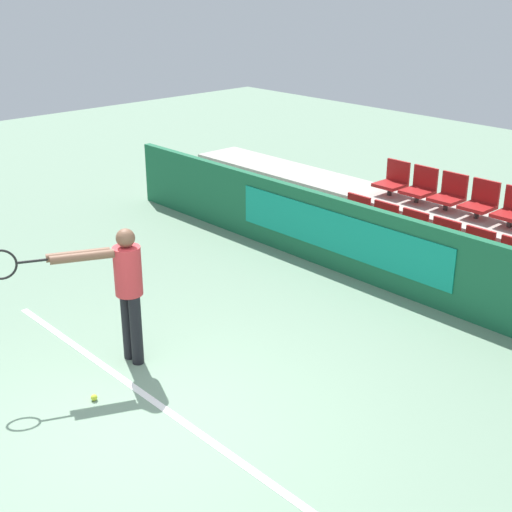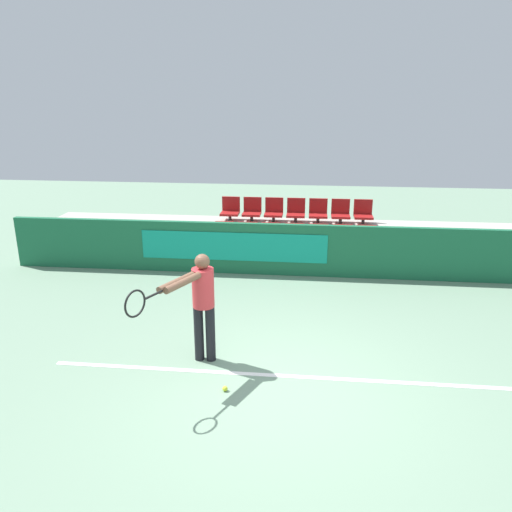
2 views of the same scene
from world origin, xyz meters
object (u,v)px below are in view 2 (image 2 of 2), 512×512
stadium_chair_1 (247,237)px  stadium_chair_6 (366,240)px  stadium_chair_3 (294,238)px  stadium_chair_12 (341,213)px  tennis_ball (225,389)px  stadium_chair_2 (270,237)px  tennis_player (199,299)px  stadium_chair_4 (318,239)px  stadium_chair_5 (342,239)px  stadium_chair_7 (230,210)px  stadium_chair_0 (224,236)px  stadium_chair_10 (296,211)px  stadium_chair_9 (274,211)px  stadium_chair_8 (252,210)px  stadium_chair_11 (318,212)px  stadium_chair_13 (363,213)px

stadium_chair_1 → stadium_chair_6: bearing=0.0°
stadium_chair_3 → stadium_chair_1: bearing=180.0°
stadium_chair_12 → tennis_ball: stadium_chair_12 is taller
stadium_chair_1 → stadium_chair_2: (0.51, 0.00, 0.00)m
tennis_ball → stadium_chair_1: bearing=94.0°
stadium_chair_12 → tennis_player: (-2.11, -5.24, -0.03)m
stadium_chair_4 → stadium_chair_5: bearing=0.0°
stadium_chair_3 → stadium_chair_7: bearing=148.5°
stadium_chair_6 → stadium_chair_0: bearing=180.0°
stadium_chair_0 → stadium_chair_10: (1.52, 0.93, 0.37)m
stadium_chair_9 → stadium_chair_3: bearing=-61.4°
stadium_chair_0 → stadium_chair_8: 1.12m
stadium_chair_7 → tennis_player: (0.41, -5.24, -0.03)m
stadium_chair_9 → stadium_chair_11: bearing=0.0°
stadium_chair_2 → stadium_chair_1: bearing=180.0°
stadium_chair_1 → stadium_chair_12: stadium_chair_12 is taller
stadium_chair_2 → stadium_chair_5: 1.52m
stadium_chair_5 → stadium_chair_6: same height
stadium_chair_8 → tennis_ball: bearing=-86.7°
stadium_chair_4 → stadium_chair_8: bearing=148.5°
stadium_chair_13 → stadium_chair_9: bearing=180.0°
stadium_chair_3 → stadium_chair_10: stadium_chair_10 is taller
stadium_chair_4 → tennis_player: tennis_player is taller
tennis_player → stadium_chair_1: bearing=113.8°
stadium_chair_0 → tennis_player: bearing=-84.5°
stadium_chair_3 → stadium_chair_2: bearing=180.0°
tennis_player → stadium_chair_3: bearing=100.7°
stadium_chair_12 → stadium_chair_7: bearing=180.0°
stadium_chair_13 → tennis_player: 5.86m
stadium_chair_11 → tennis_ball: stadium_chair_11 is taller
stadium_chair_1 → stadium_chair_5: bearing=0.0°
stadium_chair_12 → stadium_chair_13: size_ratio=1.00×
stadium_chair_11 → tennis_player: tennis_player is taller
stadium_chair_11 → stadium_chair_8: bearing=180.0°
stadium_chair_1 → stadium_chair_6: size_ratio=1.00×
stadium_chair_4 → stadium_chair_10: size_ratio=1.00×
stadium_chair_4 → stadium_chair_3: bearing=180.0°
stadium_chair_4 → stadium_chair_5: (0.51, 0.00, 0.00)m
stadium_chair_13 → stadium_chair_7: bearing=180.0°
stadium_chair_6 → stadium_chair_10: stadium_chair_10 is taller
stadium_chair_10 → tennis_ball: 6.01m
stadium_chair_3 → stadium_chair_6: (1.52, 0.00, 0.00)m
stadium_chair_4 → stadium_chair_9: stadium_chair_9 is taller
stadium_chair_11 → stadium_chair_7: bearing=180.0°
stadium_chair_7 → tennis_ball: size_ratio=7.91×
stadium_chair_1 → stadium_chair_2: 0.51m
stadium_chair_3 → stadium_chair_6: same height
stadium_chair_0 → stadium_chair_3: size_ratio=1.00×
stadium_chair_1 → stadium_chair_10: bearing=42.6°
stadium_chair_0 → stadium_chair_11: stadium_chair_11 is taller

